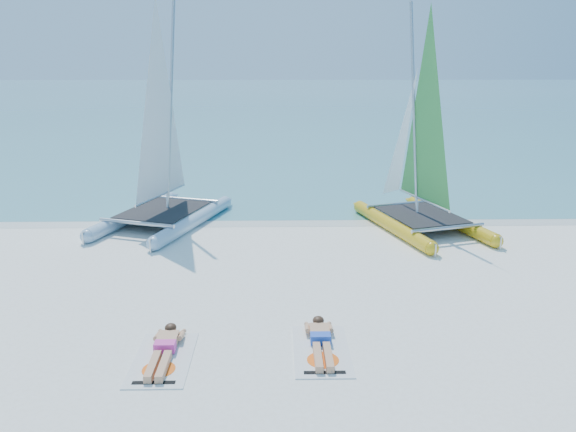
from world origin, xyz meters
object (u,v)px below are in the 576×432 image
sunbather_b (321,340)px  towel_a (163,359)px  sunbather_a (165,348)px  catamaran_yellow (416,155)px  towel_b (321,350)px  catamaran_blue (162,155)px

sunbather_b → towel_a: bearing=-171.0°
sunbather_a → sunbather_b: same height
catamaran_yellow → sunbather_b: bearing=-130.9°
sunbather_a → towel_b: bearing=1.1°
catamaran_yellow → towel_b: catamaran_yellow is taller
towel_b → sunbather_b: bearing=90.0°
sunbather_a → catamaran_blue: bearing=100.7°
catamaran_blue → sunbather_a: catamaran_blue is taller
towel_b → sunbather_b: 0.22m
towel_a → towel_b: 2.79m
towel_a → sunbather_a: (0.00, 0.19, 0.11)m
sunbather_b → towel_b: bearing=-90.0°
towel_a → towel_b: size_ratio=1.00×
catamaran_yellow → towel_a: 10.50m
catamaran_blue → sunbather_b: 9.29m
catamaran_blue → towel_a: size_ratio=3.92×
sunbather_b → catamaran_blue: bearing=118.5°
catamaran_yellow → towel_b: size_ratio=3.73×
catamaran_blue → catamaran_yellow: bearing=17.0°
sunbather_a → sunbather_b: 2.79m
catamaran_yellow → towel_a: (-6.26, -8.15, -2.17)m
catamaran_yellow → sunbather_b: catamaran_yellow is taller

